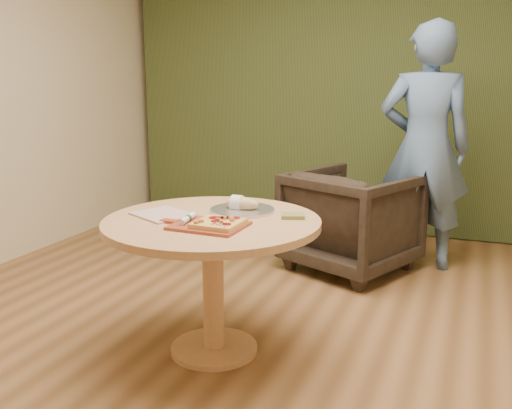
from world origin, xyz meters
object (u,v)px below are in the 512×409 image
Objects in this scene: armchair at (352,216)px; cutlery_roll at (188,218)px; serving_tray at (242,210)px; flatbread_pizza at (219,223)px; pizza_paddle at (207,225)px; pedestal_table at (212,245)px; person_standing at (425,148)px; bread_roll at (241,203)px.

cutlery_roll is at bearing 98.82° from armchair.
serving_tray is at bearing 60.32° from cutlery_roll.
flatbread_pizza is 1.13× the size of cutlery_roll.
serving_tray is at bearing 86.23° from pizza_paddle.
pedestal_table is at bearing 99.84° from armchair.
serving_tray is (0.08, 0.22, 0.15)m from pedestal_table.
serving_tray is 1.88m from person_standing.
pizza_paddle is 0.07m from flatbread_pizza.
serving_tray is at bearing -0.00° from bread_roll.
armchair is (0.47, 1.76, -0.35)m from cutlery_roll.
serving_tray reaches higher than pizza_paddle.
pedestal_table is 1.33× the size of armchair.
flatbread_pizza is at bearing 104.50° from armchair.
serving_tray is at bearing 56.39° from person_standing.
person_standing is at bearing 64.85° from serving_tray.
pizza_paddle is 0.37m from serving_tray.
flatbread_pizza reaches higher than serving_tray.
pizza_paddle is (0.05, -0.15, 0.15)m from pedestal_table.
person_standing is (0.88, 1.92, 0.33)m from pedestal_table.
cutlery_roll is (-0.18, 0.02, 0.00)m from flatbread_pizza.
serving_tray is at bearing 69.95° from pedestal_table.
bread_roll is 0.10× the size of person_standing.
armchair is (0.32, 1.40, -0.33)m from serving_tray.
person_standing is (0.94, 2.05, 0.16)m from cutlery_roll.
bread_roll is (-0.04, 0.37, 0.02)m from flatbread_pizza.
flatbread_pizza is 0.63× the size of serving_tray.
armchair is at bearing 77.19° from serving_tray.
bread_roll is at bearing 96.35° from flatbread_pizza.
bread_roll reaches higher than pizza_paddle.
armchair is at bearing 80.85° from flatbread_pizza.
flatbread_pizza is at bearing -83.65° from bread_roll.
flatbread_pizza is at bearing -2.31° from pizza_paddle.
cutlery_roll is at bearing 56.85° from person_standing.
cutlery_roll is at bearing -112.43° from serving_tray.
cutlery_roll is at bearing 174.28° from flatbread_pizza.
serving_tray is 0.04m from bread_roll.
person_standing is at bearing -124.73° from armchair.
armchair is at bearing 76.19° from pedestal_table.
pedestal_table is at bearing 108.48° from pizza_paddle.
flatbread_pizza is 0.38m from serving_tray.
person_standing is (0.76, 2.07, 0.16)m from flatbread_pizza.
armchair reaches higher than bread_roll.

